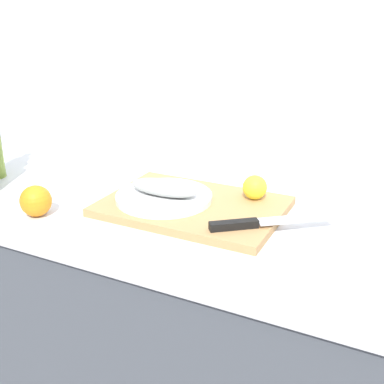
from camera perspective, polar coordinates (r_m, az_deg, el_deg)
back_wall at (r=1.36m, az=10.52°, el=15.87°), size 3.20×0.05×2.50m
kitchen_counter at (r=1.39m, az=4.11°, el=-20.14°), size 2.00×0.60×0.90m
cutting_board at (r=1.18m, az=0.00°, el=-1.81°), size 0.44×0.31×0.02m
white_plate at (r=1.19m, az=-3.40°, el=-0.60°), size 0.24×0.24×0.01m
fish_fillet at (r=1.18m, az=-3.43°, el=0.54°), size 0.18×0.08×0.04m
chef_knife at (r=1.06m, az=7.84°, el=-3.70°), size 0.25×0.20×0.02m
lemon_0 at (r=1.20m, az=7.59°, el=0.57°), size 0.06×0.06×0.06m
orange_1 at (r=1.20m, az=-18.34°, el=-1.03°), size 0.08×0.08×0.08m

